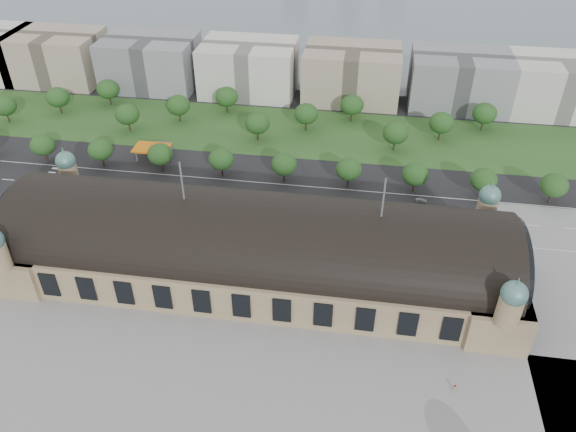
# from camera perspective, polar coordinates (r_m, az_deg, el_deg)

# --- Properties ---
(ground) EXTENTS (900.00, 900.00, 0.00)m
(ground) POSITION_cam_1_polar(r_m,az_deg,el_deg) (171.43, -3.18, -5.89)
(ground) COLOR black
(ground) RESTS_ON ground
(station) EXTENTS (150.00, 48.40, 44.30)m
(station) POSITION_cam_1_polar(r_m,az_deg,el_deg) (164.74, -3.29, -3.23)
(station) COLOR tan
(station) RESTS_ON ground
(plaza_south) EXTENTS (190.00, 48.00, 0.12)m
(plaza_south) POSITION_cam_1_polar(r_m,az_deg,el_deg) (141.12, -2.65, -18.22)
(plaza_south) COLOR gray
(plaza_south) RESTS_ON ground
(road_slab) EXTENTS (260.00, 26.00, 0.10)m
(road_slab) POSITION_cam_1_polar(r_m,az_deg,el_deg) (204.50, -6.60, 1.77)
(road_slab) COLOR black
(road_slab) RESTS_ON ground
(grass_belt) EXTENTS (300.00, 45.00, 0.10)m
(grass_belt) POSITION_cam_1_polar(r_m,az_deg,el_deg) (249.48, -2.39, 8.74)
(grass_belt) COLOR #274E1F
(grass_belt) RESTS_ON ground
(petrol_station) EXTENTS (14.00, 13.00, 5.05)m
(petrol_station) POSITION_cam_1_polar(r_m,az_deg,el_deg) (234.93, -13.11, 6.75)
(petrol_station) COLOR orange
(petrol_station) RESTS_ON ground
(lake) EXTENTS (700.00, 320.00, 0.08)m
(lake) POSITION_cam_1_polar(r_m,az_deg,el_deg) (438.51, 4.96, 20.84)
(lake) COLOR slate
(lake) RESTS_ON ground
(office_1) EXTENTS (45.00, 32.00, 24.00)m
(office_1) POSITION_cam_1_polar(r_m,az_deg,el_deg) (319.14, -22.46, 14.72)
(office_1) COLOR #A1947E
(office_1) RESTS_ON ground
(office_2) EXTENTS (45.00, 32.00, 24.00)m
(office_2) POSITION_cam_1_polar(r_m,az_deg,el_deg) (297.49, -13.79, 14.94)
(office_2) COLOR gray
(office_2) RESTS_ON ground
(office_3) EXTENTS (45.00, 32.00, 24.00)m
(office_3) POSITION_cam_1_polar(r_m,az_deg,el_deg) (283.11, -4.00, 14.78)
(office_3) COLOR silver
(office_3) RESTS_ON ground
(office_4) EXTENTS (45.00, 32.00, 24.00)m
(office_4) POSITION_cam_1_polar(r_m,az_deg,el_deg) (277.13, 6.48, 14.16)
(office_4) COLOR #A1947E
(office_4) RESTS_ON ground
(office_5) EXTENTS (45.00, 32.00, 24.00)m
(office_5) POSITION_cam_1_polar(r_m,az_deg,el_deg) (280.10, 17.00, 13.08)
(office_5) COLOR gray
(office_5) RESTS_ON ground
(office_6) EXTENTS (45.00, 32.00, 24.00)m
(office_6) POSITION_cam_1_polar(r_m,az_deg,el_deg) (290.20, 25.94, 11.81)
(office_6) COLOR silver
(office_6) RESTS_ON ground
(tree_row_1) EXTENTS (9.60, 9.60, 11.52)m
(tree_row_1) POSITION_cam_1_polar(r_m,az_deg,el_deg) (241.70, -23.67, 6.60)
(tree_row_1) COLOR #2D2116
(tree_row_1) RESTS_ON ground
(tree_row_2) EXTENTS (9.60, 9.60, 11.52)m
(tree_row_2) POSITION_cam_1_polar(r_m,az_deg,el_deg) (230.25, -18.51, 6.40)
(tree_row_2) COLOR #2D2116
(tree_row_2) RESTS_ON ground
(tree_row_3) EXTENTS (9.60, 9.60, 11.52)m
(tree_row_3) POSITION_cam_1_polar(r_m,az_deg,el_deg) (220.84, -12.87, 6.12)
(tree_row_3) COLOR #2D2116
(tree_row_3) RESTS_ON ground
(tree_row_4) EXTENTS (9.60, 9.60, 11.52)m
(tree_row_4) POSITION_cam_1_polar(r_m,az_deg,el_deg) (213.71, -6.80, 5.75)
(tree_row_4) COLOR #2D2116
(tree_row_4) RESTS_ON ground
(tree_row_5) EXTENTS (9.60, 9.60, 11.52)m
(tree_row_5) POSITION_cam_1_polar(r_m,az_deg,el_deg) (209.12, -0.40, 5.29)
(tree_row_5) COLOR #2D2116
(tree_row_5) RESTS_ON ground
(tree_row_6) EXTENTS (9.60, 9.60, 11.52)m
(tree_row_6) POSITION_cam_1_polar(r_m,az_deg,el_deg) (207.22, 6.19, 4.75)
(tree_row_6) COLOR #2D2116
(tree_row_6) RESTS_ON ground
(tree_row_7) EXTENTS (9.60, 9.60, 11.52)m
(tree_row_7) POSITION_cam_1_polar(r_m,az_deg,el_deg) (208.08, 12.80, 4.14)
(tree_row_7) COLOR #2D2116
(tree_row_7) RESTS_ON ground
(tree_row_8) EXTENTS (9.60, 9.60, 11.52)m
(tree_row_8) POSITION_cam_1_polar(r_m,az_deg,el_deg) (211.69, 19.26, 3.49)
(tree_row_8) COLOR #2D2116
(tree_row_8) RESTS_ON ground
(tree_row_9) EXTENTS (9.60, 9.60, 11.52)m
(tree_row_9) POSITION_cam_1_polar(r_m,az_deg,el_deg) (217.89, 25.43, 2.83)
(tree_row_9) COLOR #2D2116
(tree_row_9) RESTS_ON ground
(tree_belt_0) EXTENTS (10.40, 10.40, 12.48)m
(tree_belt_0) POSITION_cam_1_polar(r_m,az_deg,el_deg) (281.86, -26.87, 9.97)
(tree_belt_0) COLOR #2D2116
(tree_belt_0) RESTS_ON ground
(tree_belt_1) EXTENTS (10.40, 10.40, 12.48)m
(tree_belt_1) POSITION_cam_1_polar(r_m,az_deg,el_deg) (280.90, -22.36, 11.10)
(tree_belt_1) COLOR #2D2116
(tree_belt_1) RESTS_ON ground
(tree_belt_2) EXTENTS (10.40, 10.40, 12.48)m
(tree_belt_2) POSITION_cam_1_polar(r_m,az_deg,el_deg) (281.73, -17.82, 12.17)
(tree_belt_2) COLOR #2D2116
(tree_belt_2) RESTS_ON ground
(tree_belt_3) EXTENTS (10.40, 10.40, 12.48)m
(tree_belt_3) POSITION_cam_1_polar(r_m,az_deg,el_deg) (254.22, -16.02, 9.91)
(tree_belt_3) COLOR #2D2116
(tree_belt_3) RESTS_ON ground
(tree_belt_4) EXTENTS (10.40, 10.40, 12.48)m
(tree_belt_4) POSITION_cam_1_polar(r_m,az_deg,el_deg) (257.39, -11.07, 10.98)
(tree_belt_4) COLOR #2D2116
(tree_belt_4) RESTS_ON ground
(tree_belt_5) EXTENTS (10.40, 10.40, 12.48)m
(tree_belt_5) POSITION_cam_1_polar(r_m,az_deg,el_deg) (262.46, -6.25, 11.95)
(tree_belt_5) COLOR #2D2116
(tree_belt_5) RESTS_ON ground
(tree_belt_6) EXTENTS (10.40, 10.40, 12.48)m
(tree_belt_6) POSITION_cam_1_polar(r_m,az_deg,el_deg) (237.29, -3.13, 9.38)
(tree_belt_6) COLOR #2D2116
(tree_belt_6) RESTS_ON ground
(tree_belt_7) EXTENTS (10.40, 10.40, 12.48)m
(tree_belt_7) POSITION_cam_1_polar(r_m,az_deg,el_deg) (245.14, 1.86, 10.34)
(tree_belt_7) COLOR #2D2116
(tree_belt_7) RESTS_ON ground
(tree_belt_8) EXTENTS (10.40, 10.40, 12.48)m
(tree_belt_8) POSITION_cam_1_polar(r_m,az_deg,el_deg) (254.74, 6.53, 11.16)
(tree_belt_8) COLOR #2D2116
(tree_belt_8) RESTS_ON ground
(tree_belt_9) EXTENTS (10.40, 10.40, 12.48)m
(tree_belt_9) POSITION_cam_1_polar(r_m,az_deg,el_deg) (233.41, 10.88, 8.28)
(tree_belt_9) COLOR #2D2116
(tree_belt_9) RESTS_ON ground
(tree_belt_10) EXTENTS (10.40, 10.40, 12.48)m
(tree_belt_10) POSITION_cam_1_polar(r_m,az_deg,el_deg) (245.84, 15.33, 9.11)
(tree_belt_10) COLOR #2D2116
(tree_belt_10) RESTS_ON ground
(tree_belt_11) EXTENTS (10.40, 10.40, 12.48)m
(tree_belt_11) POSITION_cam_1_polar(r_m,az_deg,el_deg) (259.62, 19.35, 9.81)
(tree_belt_11) COLOR #2D2116
(tree_belt_11) RESTS_ON ground
(traffic_car_1) EXTENTS (4.50, 1.61, 1.48)m
(traffic_car_1) POSITION_cam_1_polar(r_m,az_deg,el_deg) (224.89, -19.67, 3.40)
(traffic_car_1) COLOR gray
(traffic_car_1) RESTS_ON ground
(traffic_car_3) EXTENTS (4.71, 1.97, 1.36)m
(traffic_car_3) POSITION_cam_1_polar(r_m,az_deg,el_deg) (208.25, -9.63, 2.39)
(traffic_car_3) COLOR maroon
(traffic_car_3) RESTS_ON ground
(traffic_car_4) EXTENTS (4.36, 2.11, 1.44)m
(traffic_car_4) POSITION_cam_1_polar(r_m,az_deg,el_deg) (197.66, -0.94, 0.94)
(traffic_car_4) COLOR #172440
(traffic_car_4) RESTS_ON ground
(traffic_car_5) EXTENTS (4.06, 1.67, 1.31)m
(traffic_car_5) POSITION_cam_1_polar(r_m,az_deg,el_deg) (206.58, 13.38, 1.54)
(traffic_car_5) COLOR slate
(traffic_car_5) RESTS_ON ground
(parked_car_0) EXTENTS (4.18, 3.46, 1.34)m
(parked_car_0) POSITION_cam_1_polar(r_m,az_deg,el_deg) (203.75, -18.11, 0.09)
(parked_car_0) COLOR black
(parked_car_0) RESTS_ON ground
(parked_car_1) EXTENTS (6.32, 5.10, 1.60)m
(parked_car_1) POSITION_cam_1_polar(r_m,az_deg,el_deg) (213.56, -23.27, 0.62)
(parked_car_1) COLOR maroon
(parked_car_1) RESTS_ON ground
(parked_car_2) EXTENTS (5.10, 4.11, 1.39)m
(parked_car_2) POSITION_cam_1_polar(r_m,az_deg,el_deg) (199.26, -12.59, 0.26)
(parked_car_2) COLOR #192646
(parked_car_2) RESTS_ON ground
(parked_car_3) EXTENTS (4.39, 3.79, 1.43)m
(parked_car_3) POSITION_cam_1_polar(r_m,az_deg,el_deg) (200.39, -13.59, 0.33)
(parked_car_3) COLOR #55575C
(parked_car_3) RESTS_ON ground
(parked_car_4) EXTENTS (5.16, 3.64, 1.61)m
(parked_car_4) POSITION_cam_1_polar(r_m,az_deg,el_deg) (199.32, -15.30, -0.16)
(parked_car_4) COLOR silver
(parked_car_4) RESTS_ON ground
(parked_car_5) EXTENTS (5.36, 4.08, 1.35)m
(parked_car_5) POSITION_cam_1_polar(r_m,az_deg,el_deg) (192.78, -9.85, -0.72)
(parked_car_5) COLOR gray
(parked_car_5) RESTS_ON ground
(parked_car_6) EXTENTS (4.66, 3.90, 1.28)m
(parked_car_6) POSITION_cam_1_polar(r_m,az_deg,el_deg) (194.02, -7.60, -0.21)
(parked_car_6) COLOR black
(parked_car_6) RESTS_ON ground
(bus_west) EXTENTS (13.84, 4.48, 3.79)m
(bus_west) POSITION_cam_1_polar(r_m,az_deg,el_deg) (190.65, -0.77, -0.12)
(bus_west) COLOR red
(bus_west) RESTS_ON ground
(bus_mid) EXTENTS (13.14, 3.42, 3.64)m
(bus_mid) POSITION_cam_1_polar(r_m,az_deg,el_deg) (194.88, -1.47, 0.75)
(bus_mid) COLOR white
(bus_mid) RESTS_ON ground
(bus_east) EXTENTS (11.43, 3.49, 3.14)m
(bus_east) POSITION_cam_1_polar(r_m,az_deg,el_deg) (189.14, 10.11, -1.23)
(bus_east) COLOR silver
(bus_east) RESTS_ON ground
(pedestrian_0) EXTENTS (1.06, 0.75, 1.97)m
(pedestrian_0) POSITION_cam_1_polar(r_m,az_deg,el_deg) (147.50, 16.57, -16.40)
(pedestrian_0) COLOR gray
(pedestrian_0) RESTS_ON ground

